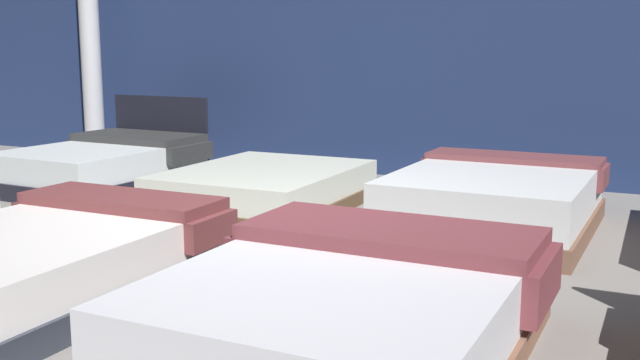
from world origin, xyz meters
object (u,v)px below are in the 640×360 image
(bed_1, at_px, (46,259))
(bed_5, at_px, (265,188))
(support_pillar, at_px, (89,29))
(bed_2, at_px, (349,307))
(bed_4, at_px, (106,164))
(bed_6, at_px, (494,201))

(bed_1, bearing_deg, bed_5, 90.93)
(bed_1, relative_size, support_pillar, 0.60)
(bed_2, xyz_separation_m, bed_5, (-2.09, 2.82, -0.05))
(bed_4, height_order, bed_5, bed_4)
(bed_6, relative_size, support_pillar, 0.58)
(bed_5, distance_m, support_pillar, 4.31)
(bed_4, bearing_deg, bed_6, 0.07)
(bed_6, bearing_deg, bed_5, -178.30)
(support_pillar, bearing_deg, bed_1, -50.57)
(bed_5, height_order, bed_6, bed_6)
(bed_2, relative_size, bed_5, 1.02)
(bed_1, distance_m, support_pillar, 6.01)
(bed_4, bearing_deg, support_pillar, 137.68)
(bed_4, bearing_deg, bed_5, -2.89)
(bed_1, relative_size, bed_5, 1.04)
(bed_6, bearing_deg, bed_1, -125.72)
(bed_2, height_order, bed_4, bed_4)
(bed_5, bearing_deg, bed_2, -53.51)
(bed_5, xyz_separation_m, bed_6, (2.17, 0.02, 0.07))
(bed_5, bearing_deg, bed_6, 0.48)
(bed_5, bearing_deg, support_pillar, 154.92)
(bed_1, bearing_deg, bed_2, -1.04)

